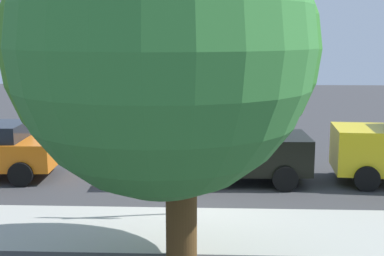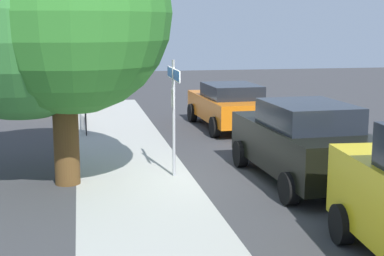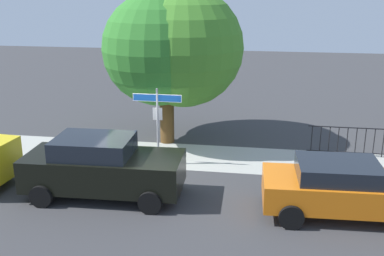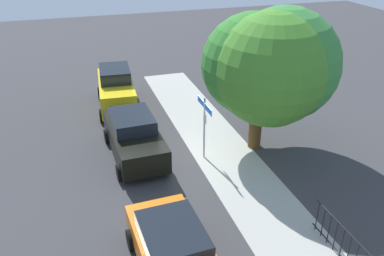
% 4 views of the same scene
% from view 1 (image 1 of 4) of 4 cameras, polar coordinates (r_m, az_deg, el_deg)
% --- Properties ---
extents(ground_plane, '(60.00, 60.00, 0.00)m').
position_cam_1_polar(ground_plane, '(12.28, 0.66, -8.47)').
color(ground_plane, '#38383A').
extents(sidewalk_strip, '(24.00, 2.60, 0.00)m').
position_cam_1_polar(sidewalk_strip, '(11.30, -9.92, -10.27)').
color(sidewalk_strip, '#A6A59E').
rests_on(sidewalk_strip, ground_plane).
extents(street_sign, '(1.64, 0.07, 2.65)m').
position_cam_1_polar(street_sign, '(11.45, -1.37, -0.09)').
color(street_sign, '#9EA0A5').
rests_on(street_sign, ground_plane).
extents(shade_tree, '(5.18, 5.41, 5.96)m').
position_cam_1_polar(shade_tree, '(8.61, -2.96, 8.54)').
color(shade_tree, '#53381B').
rests_on(shade_tree, ground_plane).
extents(car_black, '(4.56, 2.16, 1.78)m').
position_cam_1_polar(car_black, '(14.25, 3.44, -2.12)').
color(car_black, black).
rests_on(car_black, ground_plane).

